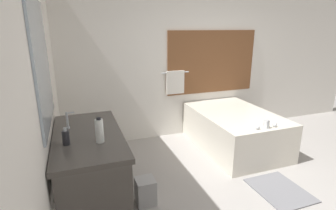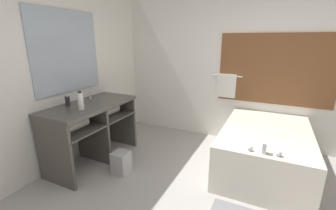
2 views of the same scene
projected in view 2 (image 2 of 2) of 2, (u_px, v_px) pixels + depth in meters
The scene contains 8 objects.
wall_back_with_blinds at pixel (248, 65), 3.68m from camera, with size 7.40×0.13×2.70m.
wall_left_with_mirror at pixel (29, 73), 2.68m from camera, with size 0.08×7.40×2.70m.
vanity_counter at pixel (93, 120), 3.22m from camera, with size 0.65×1.34×0.88m.
sink_faucet at pixel (90, 93), 3.36m from camera, with size 0.09×0.04×0.18m.
bathtub at pixel (264, 148), 3.06m from camera, with size 1.10×1.64×0.71m.
water_bottle_1 at pixel (81, 101), 2.85m from camera, with size 0.07×0.07×0.24m.
soap_dispenser at pixel (68, 101), 3.02m from camera, with size 0.06×0.06×0.16m.
waste_bin at pixel (121, 162), 3.04m from camera, with size 0.21×0.21×0.29m.
Camera 2 is at (0.42, -1.70, 1.74)m, focal length 24.00 mm.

